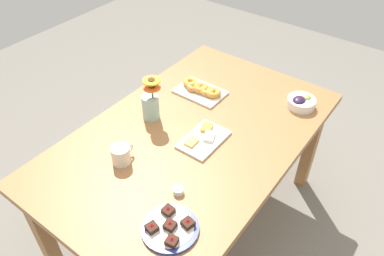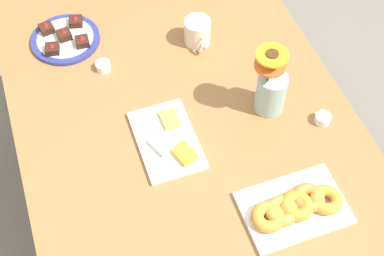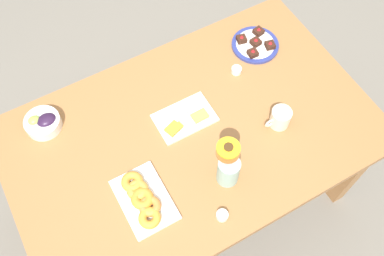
{
  "view_description": "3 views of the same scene",
  "coord_description": "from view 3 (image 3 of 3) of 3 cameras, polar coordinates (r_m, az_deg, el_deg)",
  "views": [
    {
      "loc": [
        -1.15,
        -0.86,
        2.01
      ],
      "look_at": [
        0.0,
        0.0,
        0.78
      ],
      "focal_mm": 35.0,
      "sensor_mm": 36.0,
      "label": 1
    },
    {
      "loc": [
        0.84,
        -0.3,
        2.05
      ],
      "look_at": [
        0.0,
        0.0,
        0.78
      ],
      "focal_mm": 50.0,
      "sensor_mm": 36.0,
      "label": 2
    },
    {
      "loc": [
        0.44,
        0.78,
        2.38
      ],
      "look_at": [
        0.0,
        0.0,
        0.78
      ],
      "focal_mm": 40.0,
      "sensor_mm": 36.0,
      "label": 3
    }
  ],
  "objects": [
    {
      "name": "grape_bowl",
      "position": [
        1.97,
        -19.23,
        0.69
      ],
      "size": [
        0.16,
        0.16,
        0.07
      ],
      "color": "white",
      "rests_on": "dining_table"
    },
    {
      "name": "coffee_mug",
      "position": [
        1.89,
        11.67,
        1.36
      ],
      "size": [
        0.12,
        0.09,
        0.09
      ],
      "color": "silver",
      "rests_on": "dining_table"
    },
    {
      "name": "croissant_platter",
      "position": [
        1.73,
        -6.56,
        -9.36
      ],
      "size": [
        0.19,
        0.28,
        0.05
      ],
      "color": "white",
      "rests_on": "dining_table"
    },
    {
      "name": "jam_cup_berry",
      "position": [
        2.04,
        5.95,
        7.7
      ],
      "size": [
        0.05,
        0.05,
        0.03
      ],
      "color": "white",
      "rests_on": "dining_table"
    },
    {
      "name": "dining_table",
      "position": [
        1.94,
        0.0,
        -1.81
      ],
      "size": [
        1.6,
        1.0,
        0.74
      ],
      "color": "#9E6B3D",
      "rests_on": "ground_plane"
    },
    {
      "name": "ground_plane",
      "position": [
        2.54,
        0.0,
        -8.64
      ],
      "size": [
        6.0,
        6.0,
        0.0
      ],
      "primitive_type": "plane",
      "color": "slate"
    },
    {
      "name": "dessert_plate",
      "position": [
        2.16,
        8.43,
        10.98
      ],
      "size": [
        0.23,
        0.23,
        0.05
      ],
      "color": "navy",
      "rests_on": "dining_table"
    },
    {
      "name": "flower_vase",
      "position": [
        1.7,
        4.86,
        -5.42
      ],
      "size": [
        0.09,
        0.11,
        0.25
      ],
      "color": "#99C1B7",
      "rests_on": "dining_table"
    },
    {
      "name": "jam_cup_honey",
      "position": [
        1.71,
        4.05,
        -11.54
      ],
      "size": [
        0.05,
        0.05,
        0.03
      ],
      "color": "white",
      "rests_on": "dining_table"
    },
    {
      "name": "cheese_platter",
      "position": [
        1.89,
        -1.05,
        1.3
      ],
      "size": [
        0.26,
        0.17,
        0.03
      ],
      "color": "white",
      "rests_on": "dining_table"
    }
  ]
}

